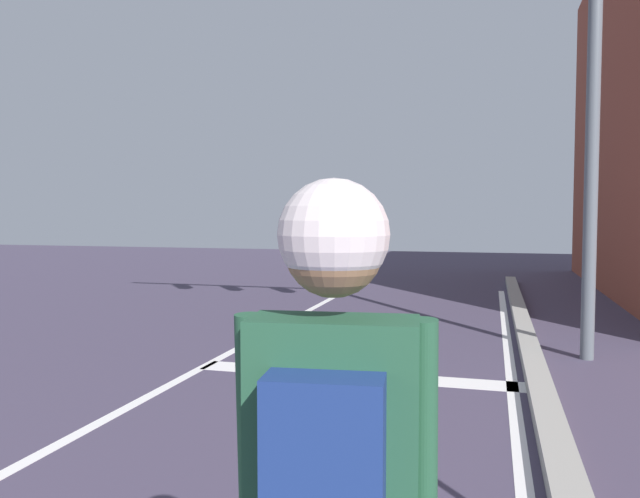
# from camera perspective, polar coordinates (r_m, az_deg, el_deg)

# --- Properties ---
(lane_line_center) EXTENTS (0.12, 20.00, 0.01)m
(lane_line_center) POSITION_cam_1_polar(r_m,az_deg,el_deg) (5.93, -18.61, -14.29)
(lane_line_center) COLOR white
(lane_line_center) RESTS_ON ground
(lane_line_curbside) EXTENTS (0.12, 20.00, 0.01)m
(lane_line_curbside) POSITION_cam_1_polar(r_m,az_deg,el_deg) (5.00, 17.81, -17.63)
(lane_line_curbside) COLOR white
(lane_line_curbside) RESTS_ON ground
(stop_bar) EXTENTS (3.56, 0.40, 0.01)m
(stop_bar) POSITION_cam_1_polar(r_m,az_deg,el_deg) (6.98, 3.32, -11.42)
(stop_bar) COLOR white
(stop_bar) RESTS_ON ground
(lane_arrow_stem) EXTENTS (0.16, 1.40, 0.01)m
(lane_arrow_stem) POSITION_cam_1_polar(r_m,az_deg,el_deg) (4.45, -2.05, -20.21)
(lane_arrow_stem) COLOR white
(lane_arrow_stem) RESTS_ON ground
(lane_arrow_head) EXTENTS (0.71, 0.71, 0.01)m
(lane_arrow_head) POSITION_cam_1_polar(r_m,az_deg,el_deg) (5.21, 0.87, -16.61)
(lane_arrow_head) COLOR white
(lane_arrow_head) RESTS_ON ground
(curb_strip) EXTENTS (0.24, 24.00, 0.14)m
(curb_strip) POSITION_cam_1_polar(r_m,az_deg,el_deg) (5.00, 20.82, -16.90)
(curb_strip) COLOR gray
(curb_strip) RESTS_ON ground
(skater) EXTENTS (0.49, 0.65, 1.79)m
(skater) POSITION_cam_1_polar(r_m,az_deg,el_deg) (1.55, 1.15, -17.65)
(skater) COLOR navy
(skater) RESTS_ON skateboard
(traffic_signal_mast) EXTENTS (5.19, 0.34, 5.83)m
(traffic_signal_mast) POSITION_cam_1_polar(r_m,az_deg,el_deg) (8.48, 13.24, 20.38)
(traffic_signal_mast) COLOR #565D63
(traffic_signal_mast) RESTS_ON ground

